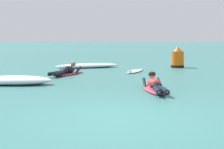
{
  "coord_description": "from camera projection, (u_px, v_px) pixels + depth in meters",
  "views": [
    {
      "loc": [
        -0.06,
        -7.48,
        1.64
      ],
      "look_at": [
        -0.24,
        5.58,
        0.24
      ],
      "focal_mm": 62.01,
      "sensor_mm": 36.0,
      "label": 1
    }
  ],
  "objects": [
    {
      "name": "surfer_far",
      "position": [
        67.0,
        71.0,
        15.3
      ],
      "size": [
        1.24,
        2.43,
        0.54
      ],
      "color": "#E54C66",
      "rests_on": "ground"
    },
    {
      "name": "surfer_near",
      "position": [
        155.0,
        86.0,
        11.1
      ],
      "size": [
        0.74,
        2.76,
        0.53
      ],
      "color": "#E54C66",
      "rests_on": "ground"
    },
    {
      "name": "whitewater_front",
      "position": [
        15.0,
        80.0,
        12.32
      ],
      "size": [
        2.37,
        0.97,
        0.29
      ],
      "color": "white",
      "rests_on": "ground"
    },
    {
      "name": "whitewater_mid_right",
      "position": [
        88.0,
        66.0,
        18.27
      ],
      "size": [
        3.1,
        1.73,
        0.22
      ],
      "color": "white",
      "rests_on": "ground"
    },
    {
      "name": "ground_plane",
      "position": [
        119.0,
        69.0,
        17.55
      ],
      "size": [
        120.0,
        120.0,
        0.0
      ],
      "primitive_type": "plane",
      "color": "#387A75"
    },
    {
      "name": "drifting_surfboard",
      "position": [
        135.0,
        71.0,
        16.48
      ],
      "size": [
        1.04,
        2.04,
        0.16
      ],
      "color": "silver",
      "rests_on": "ground"
    },
    {
      "name": "channel_marker_buoy",
      "position": [
        178.0,
        59.0,
        18.47
      ],
      "size": [
        0.62,
        0.62,
        1.02
      ],
      "color": "#EA5B0F",
      "rests_on": "ground"
    }
  ]
}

